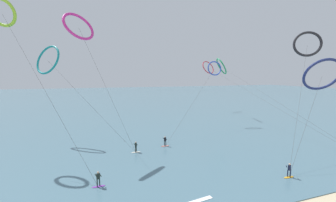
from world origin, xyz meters
name	(u,v)px	position (x,y,z in m)	size (l,w,h in m)	color
sea_water	(116,98)	(0.00, 106.46, 0.04)	(400.00, 200.00, 0.08)	slate
surfer_ivory	(136,148)	(-4.32, 24.12, 0.82)	(1.40, 0.72, 1.70)	silver
surfer_violet	(98,180)	(-9.92, 15.23, 0.82)	(1.40, 0.70, 1.70)	purple
surfer_coral	(165,142)	(0.82, 25.42, 0.82)	(1.40, 0.72, 1.70)	#EA7260
surfer_amber	(289,171)	(11.09, 10.35, 0.82)	(1.40, 0.72, 1.70)	orange
kite_cobalt	(214,68)	(17.39, 38.07, 13.53)	(18.42, 13.34, 15.33)	#2647B7
kite_crimson	(208,67)	(26.52, 57.33, 14.52)	(5.55, 52.27, 16.76)	red
kite_charcoal	(307,44)	(26.19, 21.41, 17.41)	(17.31, 13.03, 19.74)	black
kite_lime	(2,13)	(-21.60, 28.70, 20.44)	(13.84, 15.03, 22.39)	#8CC62D
kite_teal	(48,60)	(-17.67, 35.48, 14.60)	(16.15, 14.14, 17.24)	teal
kite_emerald	(221,66)	(23.97, 45.31, 14.40)	(4.11, 38.26, 16.70)	#199351
kite_magenta	(79,26)	(-11.84, 27.03, 18.93)	(10.26, 5.45, 21.07)	#CC288E
kite_navy	(322,75)	(20.46, 14.19, 11.95)	(12.33, 6.22, 14.26)	navy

